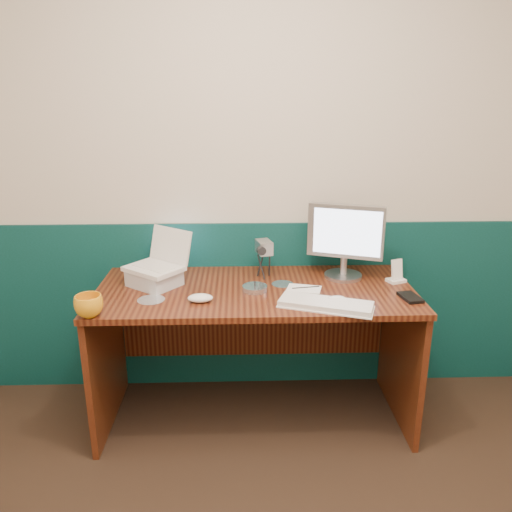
{
  "coord_description": "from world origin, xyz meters",
  "views": [
    {
      "loc": [
        -0.15,
        -0.97,
        1.67
      ],
      "look_at": [
        -0.08,
        1.23,
        0.97
      ],
      "focal_mm": 35.0,
      "sensor_mm": 36.0,
      "label": 1
    }
  ],
  "objects_px": {
    "desk": "(255,355)",
    "mug": "(89,306)",
    "keyboard": "(326,305)",
    "camcorder": "(264,258)",
    "laptop": "(153,250)",
    "monitor": "(345,242)"
  },
  "relations": [
    {
      "from": "laptop",
      "to": "monitor",
      "type": "distance_m",
      "value": 1.0
    },
    {
      "from": "keyboard",
      "to": "mug",
      "type": "height_order",
      "value": "mug"
    },
    {
      "from": "desk",
      "to": "camcorder",
      "type": "relative_size",
      "value": 7.47
    },
    {
      "from": "monitor",
      "to": "keyboard",
      "type": "relative_size",
      "value": 0.93
    },
    {
      "from": "desk",
      "to": "laptop",
      "type": "relative_size",
      "value": 6.0
    },
    {
      "from": "monitor",
      "to": "camcorder",
      "type": "height_order",
      "value": "monitor"
    },
    {
      "from": "keyboard",
      "to": "mug",
      "type": "relative_size",
      "value": 3.4
    },
    {
      "from": "monitor",
      "to": "camcorder",
      "type": "xyz_separation_m",
      "value": [
        -0.43,
        0.02,
        -0.09
      ]
    },
    {
      "from": "monitor",
      "to": "camcorder",
      "type": "relative_size",
      "value": 1.84
    },
    {
      "from": "camcorder",
      "to": "mug",
      "type": "bearing_deg",
      "value": -163.26
    },
    {
      "from": "desk",
      "to": "mug",
      "type": "bearing_deg",
      "value": -157.28
    },
    {
      "from": "laptop",
      "to": "desk",
      "type": "bearing_deg",
      "value": 31.27
    },
    {
      "from": "camcorder",
      "to": "laptop",
      "type": "bearing_deg",
      "value": 176.49
    },
    {
      "from": "mug",
      "to": "desk",
      "type": "bearing_deg",
      "value": 22.72
    },
    {
      "from": "laptop",
      "to": "monitor",
      "type": "height_order",
      "value": "monitor"
    },
    {
      "from": "keyboard",
      "to": "camcorder",
      "type": "distance_m",
      "value": 0.5
    },
    {
      "from": "keyboard",
      "to": "mug",
      "type": "bearing_deg",
      "value": -156.65
    },
    {
      "from": "keyboard",
      "to": "camcorder",
      "type": "xyz_separation_m",
      "value": [
        -0.27,
        0.42,
        0.09
      ]
    },
    {
      "from": "keyboard",
      "to": "camcorder",
      "type": "bearing_deg",
      "value": 142.49
    },
    {
      "from": "desk",
      "to": "mug",
      "type": "height_order",
      "value": "mug"
    },
    {
      "from": "camcorder",
      "to": "keyboard",
      "type": "bearing_deg",
      "value": -71.93
    },
    {
      "from": "monitor",
      "to": "keyboard",
      "type": "height_order",
      "value": "monitor"
    }
  ]
}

